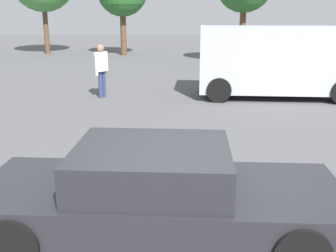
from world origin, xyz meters
TOP-DOWN VIEW (x-y plane):
  - ground_plane at (0.00, 0.00)m, footprint 80.00×80.00m
  - sedan_foreground at (-0.27, 0.07)m, footprint 4.56×1.92m
  - van_white at (2.91, 8.94)m, footprint 4.97×2.35m
  - pedestrian at (-2.70, 8.54)m, footprint 0.39×0.52m

SIDE VIEW (x-z plane):
  - ground_plane at x=0.00m, z-range 0.00..0.00m
  - sedan_foreground at x=-0.27m, z-range -0.04..1.16m
  - pedestrian at x=-2.70m, z-range 0.16..1.87m
  - van_white at x=2.91m, z-range 0.09..2.32m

